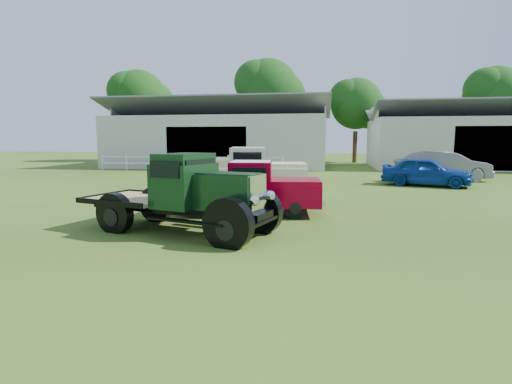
% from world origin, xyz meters
% --- Properties ---
extents(ground, '(120.00, 120.00, 0.00)m').
position_xyz_m(ground, '(0.00, 0.00, 0.00)').
color(ground, '#314617').
extents(shed_left, '(18.80, 10.20, 5.60)m').
position_xyz_m(shed_left, '(-7.00, 26.00, 2.80)').
color(shed_left, beige).
rests_on(shed_left, ground).
extents(shed_right, '(16.80, 9.20, 5.20)m').
position_xyz_m(shed_right, '(14.00, 27.00, 2.60)').
color(shed_right, beige).
rests_on(shed_right, ground).
extents(fence_rail, '(14.20, 0.16, 1.20)m').
position_xyz_m(fence_rail, '(-8.00, 20.00, 0.60)').
color(fence_rail, white).
rests_on(fence_rail, ground).
extents(tree_a, '(6.30, 6.30, 10.50)m').
position_xyz_m(tree_a, '(-18.00, 33.00, 5.25)').
color(tree_a, '#18360E').
rests_on(tree_a, ground).
extents(tree_b, '(6.90, 6.90, 11.50)m').
position_xyz_m(tree_b, '(-4.00, 34.00, 5.75)').
color(tree_b, '#18360E').
rests_on(tree_b, ground).
extents(tree_c, '(5.40, 5.40, 9.00)m').
position_xyz_m(tree_c, '(5.00, 33.00, 4.50)').
color(tree_c, '#18360E').
rests_on(tree_c, ground).
extents(tree_d, '(6.00, 6.00, 10.00)m').
position_xyz_m(tree_d, '(18.00, 34.00, 5.00)').
color(tree_d, '#18360E').
rests_on(tree_d, ground).
extents(vintage_flatbed, '(5.43, 3.36, 2.01)m').
position_xyz_m(vintage_flatbed, '(-1.68, 1.02, 1.00)').
color(vintage_flatbed, black).
rests_on(vintage_flatbed, ground).
extents(red_pickup, '(4.81, 2.24, 1.70)m').
position_xyz_m(red_pickup, '(-0.47, 3.73, 0.85)').
color(red_pickup, '#9D0020').
rests_on(red_pickup, ground).
extents(white_pickup, '(5.63, 2.92, 1.97)m').
position_xyz_m(white_pickup, '(-1.46, 8.39, 0.99)').
color(white_pickup, beige).
rests_on(white_pickup, ground).
extents(misc_car_blue, '(4.61, 2.99, 1.46)m').
position_xyz_m(misc_car_blue, '(7.03, 12.77, 0.73)').
color(misc_car_blue, navy).
rests_on(misc_car_blue, ground).
extents(misc_car_grey, '(5.39, 3.28, 1.68)m').
position_xyz_m(misc_car_grey, '(8.48, 15.16, 0.84)').
color(misc_car_grey, '#5B5C60').
rests_on(misc_car_grey, ground).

